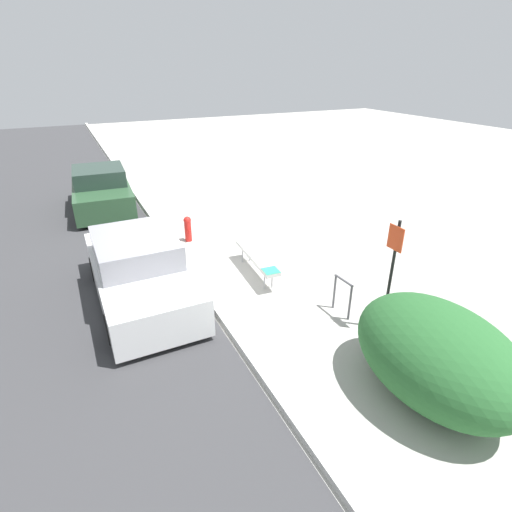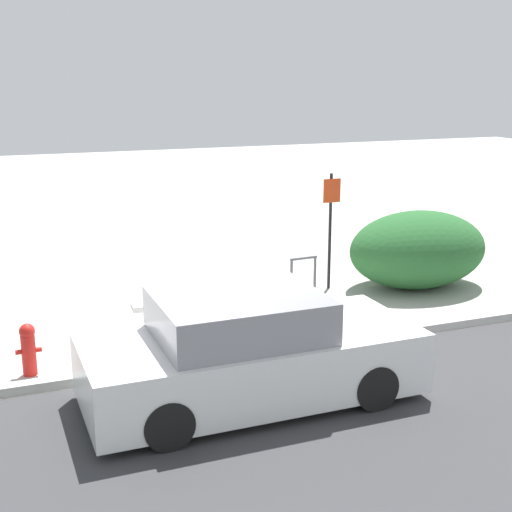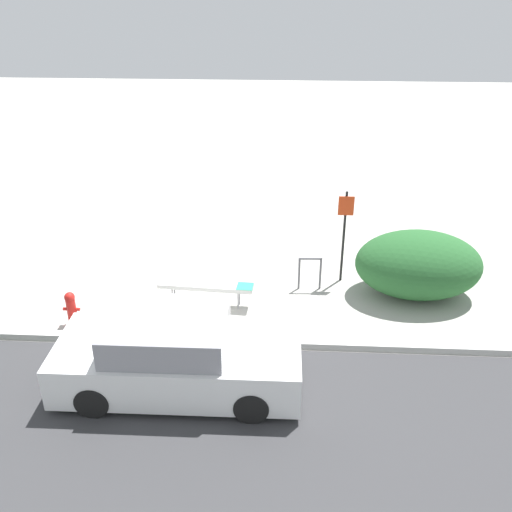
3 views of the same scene
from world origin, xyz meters
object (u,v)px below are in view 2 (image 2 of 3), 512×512
object	(u,v)px
bench	(197,302)
sign_post	(330,220)
fire_hydrant	(28,348)
parked_car_near	(249,353)
bike_rack	(303,274)

from	to	relation	value
bench	sign_post	size ratio (longest dim) A/B	0.94
fire_hydrant	bench	bearing A→B (deg)	18.35
fire_hydrant	parked_car_near	distance (m)	3.23
fire_hydrant	parked_car_near	size ratio (longest dim) A/B	0.18
bike_rack	parked_car_near	world-z (taller)	parked_car_near
bench	sign_post	bearing A→B (deg)	26.58
bench	parked_car_near	distance (m)	2.81
bench	bike_rack	xyz separation A→B (m)	(2.34, 0.85, 0.02)
fire_hydrant	parked_car_near	xyz separation A→B (m)	(2.61, -1.88, 0.25)
sign_post	parked_car_near	world-z (taller)	sign_post
sign_post	fire_hydrant	size ratio (longest dim) A/B	3.01
sign_post	fire_hydrant	xyz separation A→B (m)	(-5.88, -2.22, -0.98)
bike_rack	sign_post	bearing A→B (deg)	29.90
bike_rack	parked_car_near	xyz separation A→B (m)	(-2.49, -3.65, 0.16)
fire_hydrant	bike_rack	bearing A→B (deg)	19.12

